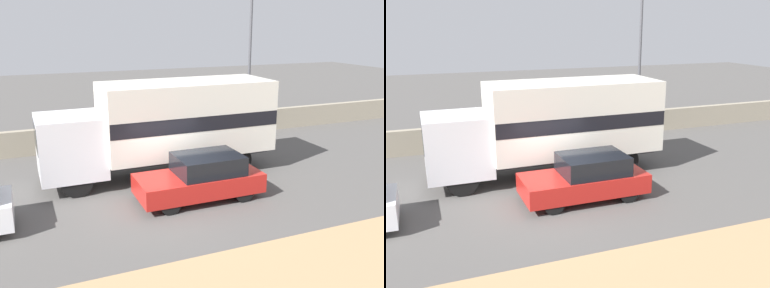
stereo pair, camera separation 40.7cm
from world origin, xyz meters
TOP-DOWN VIEW (x-y plane):
  - ground_plane at (0.00, 0.00)m, footprint 80.00×80.00m
  - stone_wall_backdrop at (0.00, 7.35)m, footprint 60.00×0.35m
  - street_lamp at (6.53, 6.88)m, footprint 0.56×0.28m
  - box_truck at (0.66, 2.65)m, footprint 8.81×2.61m
  - car_hatchback at (0.83, -0.05)m, footprint 4.18×1.82m

SIDE VIEW (x-z plane):
  - ground_plane at x=0.00m, z-range 0.00..0.00m
  - stone_wall_backdrop at x=0.00m, z-range 0.00..1.16m
  - car_hatchback at x=0.83m, z-range -0.01..1.51m
  - box_truck at x=0.66m, z-range 0.24..3.84m
  - street_lamp at x=6.53m, z-range 0.56..8.54m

